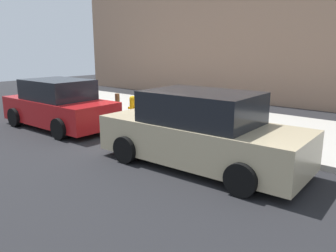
{
  "coord_description": "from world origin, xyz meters",
  "views": [
    {
      "loc": [
        -7.57,
        7.46,
        2.64
      ],
      "look_at": [
        -1.74,
        0.62,
        0.52
      ],
      "focal_mm": 35.56,
      "sensor_mm": 36.0,
      "label": 1
    }
  ],
  "objects_px": {
    "suitcase_teal_2": "(211,121)",
    "parked_car_red_1": "(59,105)",
    "suitcase_red_0": "(246,128)",
    "suitcase_maroon_3": "(195,118)",
    "fire_hydrant": "(132,107)",
    "suitcase_olive_6": "(159,113)",
    "suitcase_red_7": "(148,111)",
    "bollard_post": "(118,105)",
    "suitcase_navy_5": "(171,118)",
    "suitcase_black_1": "(230,123)",
    "suitcase_silver_4": "(181,118)",
    "parked_car_beige_0": "(201,132)"
  },
  "relations": [
    {
      "from": "suitcase_teal_2",
      "to": "bollard_post",
      "type": "relative_size",
      "value": 1.21
    },
    {
      "from": "parked_car_beige_0",
      "to": "parked_car_red_1",
      "type": "relative_size",
      "value": 1.11
    },
    {
      "from": "suitcase_teal_2",
      "to": "parked_car_beige_0",
      "type": "distance_m",
      "value": 2.47
    },
    {
      "from": "suitcase_black_1",
      "to": "suitcase_teal_2",
      "type": "distance_m",
      "value": 0.6
    },
    {
      "from": "suitcase_black_1",
      "to": "suitcase_teal_2",
      "type": "bearing_deg",
      "value": 9.47
    },
    {
      "from": "fire_hydrant",
      "to": "suitcase_teal_2",
      "type": "bearing_deg",
      "value": 179.48
    },
    {
      "from": "suitcase_teal_2",
      "to": "suitcase_olive_6",
      "type": "bearing_deg",
      "value": 0.82
    },
    {
      "from": "suitcase_teal_2",
      "to": "fire_hydrant",
      "type": "relative_size",
      "value": 1.26
    },
    {
      "from": "fire_hydrant",
      "to": "bollard_post",
      "type": "relative_size",
      "value": 0.96
    },
    {
      "from": "suitcase_red_7",
      "to": "fire_hydrant",
      "type": "height_order",
      "value": "suitcase_red_7"
    },
    {
      "from": "parked_car_red_1",
      "to": "suitcase_red_7",
      "type": "bearing_deg",
      "value": -133.62
    },
    {
      "from": "suitcase_red_0",
      "to": "bollard_post",
      "type": "distance_m",
      "value": 5.16
    },
    {
      "from": "suitcase_maroon_3",
      "to": "parked_car_red_1",
      "type": "distance_m",
      "value": 4.6
    },
    {
      "from": "suitcase_red_0",
      "to": "suitcase_navy_5",
      "type": "relative_size",
      "value": 1.72
    },
    {
      "from": "suitcase_red_0",
      "to": "suitcase_maroon_3",
      "type": "relative_size",
      "value": 0.95
    },
    {
      "from": "parked_car_beige_0",
      "to": "suitcase_olive_6",
      "type": "bearing_deg",
      "value": -33.78
    },
    {
      "from": "fire_hydrant",
      "to": "parked_car_red_1",
      "type": "xyz_separation_m",
      "value": [
        1.25,
        2.2,
        0.19
      ]
    },
    {
      "from": "suitcase_black_1",
      "to": "bollard_post",
      "type": "xyz_separation_m",
      "value": [
        4.62,
        0.22,
        0.04
      ]
    },
    {
      "from": "suitcase_olive_6",
      "to": "fire_hydrant",
      "type": "xyz_separation_m",
      "value": [
        1.34,
        -0.06,
        0.05
      ]
    },
    {
      "from": "bollard_post",
      "to": "suitcase_navy_5",
      "type": "bearing_deg",
      "value": -176.82
    },
    {
      "from": "suitcase_red_0",
      "to": "suitcase_teal_2",
      "type": "xyz_separation_m",
      "value": [
        1.13,
        0.08,
        0.04
      ]
    },
    {
      "from": "suitcase_teal_2",
      "to": "suitcase_maroon_3",
      "type": "xyz_separation_m",
      "value": [
        0.58,
        0.0,
        0.01
      ]
    },
    {
      "from": "suitcase_teal_2",
      "to": "suitcase_red_7",
      "type": "distance_m",
      "value": 2.58
    },
    {
      "from": "fire_hydrant",
      "to": "suitcase_navy_5",
      "type": "bearing_deg",
      "value": 179.58
    },
    {
      "from": "suitcase_silver_4",
      "to": "suitcase_teal_2",
      "type": "bearing_deg",
      "value": -178.27
    },
    {
      "from": "suitcase_maroon_3",
      "to": "bollard_post",
      "type": "distance_m",
      "value": 3.44
    },
    {
      "from": "suitcase_teal_2",
      "to": "parked_car_red_1",
      "type": "relative_size",
      "value": 0.24
    },
    {
      "from": "suitcase_red_0",
      "to": "parked_car_red_1",
      "type": "distance_m",
      "value": 6.2
    },
    {
      "from": "suitcase_teal_2",
      "to": "suitcase_silver_4",
      "type": "relative_size",
      "value": 1.1
    },
    {
      "from": "suitcase_red_0",
      "to": "suitcase_silver_4",
      "type": "relative_size",
      "value": 1.02
    },
    {
      "from": "suitcase_black_1",
      "to": "fire_hydrant",
      "type": "distance_m",
      "value": 3.98
    },
    {
      "from": "parked_car_beige_0",
      "to": "parked_car_red_1",
      "type": "height_order",
      "value": "parked_car_beige_0"
    },
    {
      "from": "suitcase_teal_2",
      "to": "suitcase_olive_6",
      "type": "distance_m",
      "value": 2.05
    },
    {
      "from": "suitcase_black_1",
      "to": "suitcase_red_7",
      "type": "distance_m",
      "value": 3.17
    },
    {
      "from": "suitcase_red_0",
      "to": "bollard_post",
      "type": "xyz_separation_m",
      "value": [
        5.16,
        0.2,
        0.09
      ]
    },
    {
      "from": "suitcase_navy_5",
      "to": "suitcase_red_7",
      "type": "distance_m",
      "value": 1.02
    },
    {
      "from": "suitcase_red_0",
      "to": "suitcase_maroon_3",
      "type": "distance_m",
      "value": 1.72
    },
    {
      "from": "suitcase_black_1",
      "to": "suitcase_olive_6",
      "type": "xyz_separation_m",
      "value": [
        2.64,
        0.13,
        -0.01
      ]
    },
    {
      "from": "suitcase_black_1",
      "to": "parked_car_red_1",
      "type": "bearing_deg",
      "value": 23.44
    },
    {
      "from": "suitcase_black_1",
      "to": "bollard_post",
      "type": "distance_m",
      "value": 4.62
    },
    {
      "from": "fire_hydrant",
      "to": "parked_car_red_1",
      "type": "bearing_deg",
      "value": 60.39
    },
    {
      "from": "suitcase_navy_5",
      "to": "parked_car_beige_0",
      "type": "height_order",
      "value": "parked_car_beige_0"
    },
    {
      "from": "suitcase_red_0",
      "to": "suitcase_maroon_3",
      "type": "xyz_separation_m",
      "value": [
        1.72,
        0.08,
        0.05
      ]
    },
    {
      "from": "suitcase_silver_4",
      "to": "bollard_post",
      "type": "height_order",
      "value": "suitcase_silver_4"
    },
    {
      "from": "parked_car_beige_0",
      "to": "bollard_post",
      "type": "bearing_deg",
      "value": -21.6
    },
    {
      "from": "bollard_post",
      "to": "suitcase_red_7",
      "type": "bearing_deg",
      "value": -175.71
    },
    {
      "from": "suitcase_red_0",
      "to": "fire_hydrant",
      "type": "distance_m",
      "value": 4.52
    },
    {
      "from": "suitcase_red_7",
      "to": "suitcase_maroon_3",
      "type": "bearing_deg",
      "value": -179.71
    },
    {
      "from": "suitcase_red_7",
      "to": "bollard_post",
      "type": "xyz_separation_m",
      "value": [
        1.44,
        0.11,
        0.06
      ]
    },
    {
      "from": "suitcase_black_1",
      "to": "fire_hydrant",
      "type": "bearing_deg",
      "value": 0.98
    }
  ]
}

